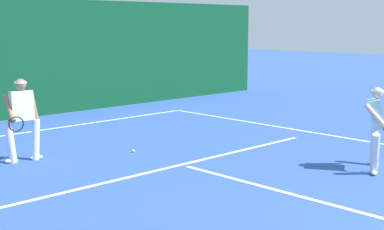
% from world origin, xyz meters
% --- Properties ---
extents(court_line_baseline_far, '(9.26, 0.10, 0.01)m').
position_xyz_m(court_line_baseline_far, '(0.00, 11.72, 0.00)').
color(court_line_baseline_far, white).
rests_on(court_line_baseline_far, ground_plane).
extents(court_line_service, '(7.55, 0.10, 0.01)m').
position_xyz_m(court_line_service, '(0.00, 6.58, 0.00)').
color(court_line_service, white).
rests_on(court_line_service, ground_plane).
extents(court_line_centre, '(0.10, 6.40, 0.01)m').
position_xyz_m(court_line_centre, '(0.00, 3.20, 0.00)').
color(court_line_centre, white).
rests_on(court_line_centre, ground_plane).
extents(player_near, '(1.04, 1.06, 1.57)m').
position_xyz_m(player_near, '(2.40, 3.78, 0.86)').
color(player_near, silver).
rests_on(player_near, ground_plane).
extents(player_far, '(0.92, 0.88, 1.67)m').
position_xyz_m(player_far, '(-2.08, 8.97, 0.92)').
color(player_far, silver).
rests_on(player_far, ground_plane).
extents(tennis_ball, '(0.07, 0.07, 0.07)m').
position_xyz_m(tennis_ball, '(-0.02, 8.06, 0.03)').
color(tennis_ball, '#D1E033').
rests_on(tennis_ball, ground_plane).
extents(back_fence_windscreen, '(20.94, 0.12, 3.47)m').
position_xyz_m(back_fence_windscreen, '(0.00, 13.85, 1.73)').
color(back_fence_windscreen, '#0D4424').
rests_on(back_fence_windscreen, ground_plane).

